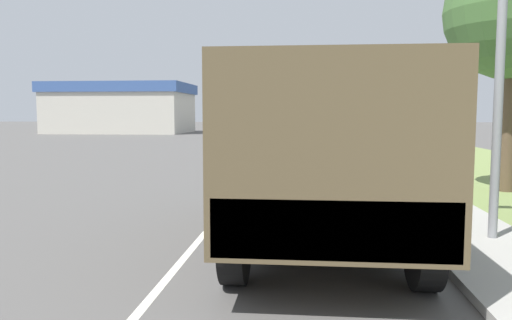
% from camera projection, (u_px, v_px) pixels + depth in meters
% --- Properties ---
extents(ground_plane, '(180.00, 180.00, 0.00)m').
position_uv_depth(ground_plane, '(281.00, 142.00, 36.82)').
color(ground_plane, '#565451').
extents(lane_centre_stripe, '(0.12, 120.00, 0.00)m').
position_uv_depth(lane_centre_stripe, '(281.00, 142.00, 36.82)').
color(lane_centre_stripe, silver).
rests_on(lane_centre_stripe, ground).
extents(sidewalk_right, '(1.80, 120.00, 0.12)m').
position_uv_depth(sidewalk_right, '(343.00, 142.00, 36.38)').
color(sidewalk_right, '#ADAAA3').
rests_on(sidewalk_right, ground).
extents(grass_strip_right, '(7.00, 120.00, 0.02)m').
position_uv_depth(grass_strip_right, '(404.00, 143.00, 35.95)').
color(grass_strip_right, olive).
rests_on(grass_strip_right, ground).
extents(military_truck, '(2.56, 6.69, 2.74)m').
position_uv_depth(military_truck, '(323.00, 145.00, 8.02)').
color(military_truck, '#474C38').
rests_on(military_truck, ground).
extents(car_nearest_ahead, '(1.71, 3.91, 1.54)m').
position_uv_depth(car_nearest_ahead, '(299.00, 147.00, 21.13)').
color(car_nearest_ahead, maroon).
rests_on(car_nearest_ahead, ground).
extents(car_second_ahead, '(1.87, 4.10, 1.66)m').
position_uv_depth(car_second_ahead, '(253.00, 132.00, 37.26)').
color(car_second_ahead, silver).
rests_on(car_second_ahead, ground).
extents(building_distant, '(14.94, 9.89, 5.38)m').
position_uv_depth(building_distant, '(122.00, 108.00, 54.89)').
color(building_distant, beige).
rests_on(building_distant, ground).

